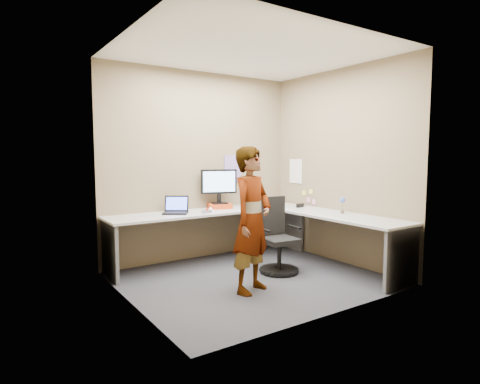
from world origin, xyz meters
TOP-DOWN VIEW (x-y plane):
  - ground at (0.00, 0.00)m, footprint 3.00×3.00m
  - wall_back at (0.00, 1.30)m, footprint 3.00×0.00m
  - wall_right at (1.50, 0.00)m, footprint 0.00×2.70m
  - wall_left at (-1.50, 0.00)m, footprint 0.00×2.70m
  - ceiling at (0.00, 0.00)m, footprint 3.00×3.00m
  - desk at (0.44, 0.39)m, footprint 2.98×2.58m
  - paper_ream at (0.21, 1.11)m, footprint 0.39×0.33m
  - monitor at (0.21, 1.13)m, footprint 0.52×0.23m
  - laptop at (-0.54, 1.02)m, footprint 0.41×0.40m
  - trackball_mouse at (-0.20, 0.77)m, footprint 0.12×0.08m
  - origami at (-0.06, 0.93)m, footprint 0.10×0.10m
  - stapler at (1.25, 0.53)m, footprint 0.16×0.08m
  - flower at (1.31, -0.24)m, footprint 0.07×0.07m
  - calendar_purple at (0.55, 1.29)m, footprint 0.30×0.01m
  - calendar_white at (1.49, 0.90)m, footprint 0.01×0.28m
  - sticky_note_a at (1.49, 0.55)m, footprint 0.01×0.07m
  - sticky_note_b at (1.49, 0.60)m, footprint 0.01×0.07m
  - sticky_note_c at (1.49, 0.48)m, footprint 0.01×0.07m
  - sticky_note_d at (1.49, 0.70)m, footprint 0.01×0.07m
  - office_chair at (0.45, 0.08)m, footprint 0.51×0.50m
  - person at (-0.26, -0.34)m, footprint 0.69×0.58m

SIDE VIEW (x-z plane):
  - ground at x=0.00m, z-range 0.00..0.00m
  - office_chair at x=0.45m, z-range -0.09..0.86m
  - desk at x=0.44m, z-range 0.22..0.95m
  - trackball_mouse at x=-0.20m, z-range 0.72..0.79m
  - stapler at x=1.25m, z-range 0.73..0.78m
  - origami at x=-0.06m, z-range 0.73..0.79m
  - paper_ream at x=0.21m, z-range 0.73..0.80m
  - laptop at x=-0.54m, z-range 0.67..0.90m
  - sticky_note_c at x=1.49m, z-range 0.76..0.84m
  - person at x=-0.26m, z-range 0.00..1.61m
  - sticky_note_b at x=1.49m, z-range 0.78..0.86m
  - flower at x=1.31m, z-range 0.77..0.98m
  - sticky_note_d at x=1.49m, z-range 0.88..0.96m
  - sticky_note_a at x=1.49m, z-range 0.91..0.99m
  - monitor at x=0.21m, z-range 0.84..1.34m
  - calendar_white at x=1.49m, z-range 1.06..1.44m
  - calendar_purple at x=0.55m, z-range 1.10..1.50m
  - wall_back at x=0.00m, z-range -0.15..2.85m
  - wall_right at x=1.50m, z-range 0.00..2.70m
  - wall_left at x=-1.50m, z-range 0.00..2.70m
  - ceiling at x=0.00m, z-range 2.70..2.70m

